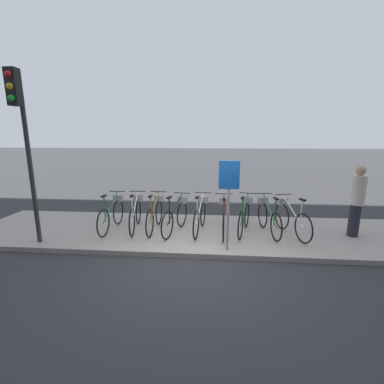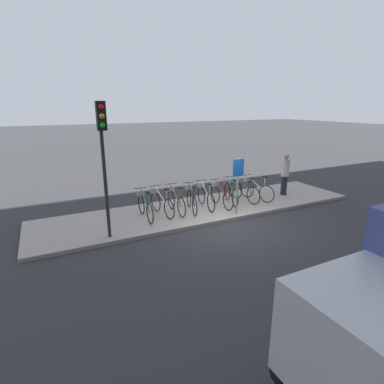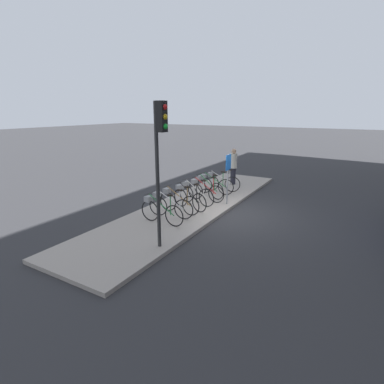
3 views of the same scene
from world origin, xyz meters
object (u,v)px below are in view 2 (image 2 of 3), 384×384
object	(u,v)px
parked_bicycle_5	(220,194)
parked_bicycle_6	(230,192)
parked_bicycle_4	(205,196)
parked_bicycle_8	(255,189)
parked_bicycle_7	(243,190)
parked_bicycle_2	(175,200)
traffic_light	(103,144)
pedestrian	(285,173)
parked_bicycle_1	(161,202)
sign_post	(238,177)
parked_bicycle_0	(145,205)
parked_bicycle_3	(191,199)

from	to	relation	value
parked_bicycle_5	parked_bicycle_6	xyz separation A→B (m)	(0.56, 0.14, 0.00)
parked_bicycle_4	parked_bicycle_8	world-z (taller)	same
parked_bicycle_7	parked_bicycle_2	bearing A→B (deg)	-179.89
parked_bicycle_8	traffic_light	size ratio (longest dim) A/B	0.43
parked_bicycle_5	parked_bicycle_8	distance (m)	1.72
pedestrian	parked_bicycle_6	bearing A→B (deg)	178.26
parked_bicycle_2	traffic_light	size ratio (longest dim) A/B	0.44
traffic_light	parked_bicycle_5	bearing A→B (deg)	13.71
parked_bicycle_1	parked_bicycle_4	bearing A→B (deg)	-0.97
parked_bicycle_7	traffic_light	world-z (taller)	traffic_light
parked_bicycle_5	traffic_light	distance (m)	5.12
parked_bicycle_4	sign_post	size ratio (longest dim) A/B	0.85
parked_bicycle_5	traffic_light	bearing A→B (deg)	-166.29
parked_bicycle_0	parked_bicycle_4	world-z (taller)	same
pedestrian	parked_bicycle_7	bearing A→B (deg)	178.05
traffic_light	parked_bicycle_4	bearing A→B (deg)	17.16
traffic_light	sign_post	bearing A→B (deg)	0.58
parked_bicycle_3	pedestrian	world-z (taller)	pedestrian
parked_bicycle_5	parked_bicycle_7	size ratio (longest dim) A/B	1.01
parked_bicycle_7	traffic_light	distance (m)	6.18
parked_bicycle_3	traffic_light	bearing A→B (deg)	-161.04
parked_bicycle_5	parked_bicycle_1	bearing A→B (deg)	176.88
parked_bicycle_2	parked_bicycle_3	world-z (taller)	same
parked_bicycle_0	parked_bicycle_4	size ratio (longest dim) A/B	1.01
parked_bicycle_0	parked_bicycle_5	world-z (taller)	same
pedestrian	parked_bicycle_1	bearing A→B (deg)	179.30
parked_bicycle_5	parked_bicycle_3	bearing A→B (deg)	179.30
parked_bicycle_3	parked_bicycle_6	world-z (taller)	same
parked_bicycle_4	parked_bicycle_5	world-z (taller)	same
parked_bicycle_0	traffic_light	world-z (taller)	traffic_light
parked_bicycle_0	parked_bicycle_1	distance (m)	0.63
parked_bicycle_4	pedestrian	bearing A→B (deg)	-0.57
parked_bicycle_0	sign_post	xyz separation A→B (m)	(3.07, -1.09, 0.91)
parked_bicycle_6	pedestrian	world-z (taller)	pedestrian
parked_bicycle_2	pedestrian	bearing A→B (deg)	-0.74
parked_bicycle_3	pedestrian	xyz separation A→B (m)	(4.54, 0.05, 0.50)
parked_bicycle_1	parked_bicycle_4	xyz separation A→B (m)	(1.78, -0.03, 0.00)
parked_bicycle_1	parked_bicycle_0	bearing A→B (deg)	-173.10
parked_bicycle_1	parked_bicycle_8	size ratio (longest dim) A/B	1.03
parked_bicycle_7	parked_bicycle_8	xyz separation A→B (m)	(0.55, -0.07, 0.00)
parked_bicycle_1	parked_bicycle_2	world-z (taller)	same
sign_post	parked_bicycle_3	bearing A→B (deg)	140.90
pedestrian	parked_bicycle_2	bearing A→B (deg)	179.26
parked_bicycle_8	sign_post	xyz separation A→B (m)	(-1.66, -1.10, 0.91)
parked_bicycle_6	parked_bicycle_7	bearing A→B (deg)	-1.01
parked_bicycle_7	pedestrian	size ratio (longest dim) A/B	0.94
parked_bicycle_3	sign_post	bearing A→B (deg)	-39.10
traffic_light	parked_bicycle_6	bearing A→B (deg)	13.78
parked_bicycle_6	parked_bicycle_1	bearing A→B (deg)	-179.73
parked_bicycle_5	parked_bicycle_7	bearing A→B (deg)	6.55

